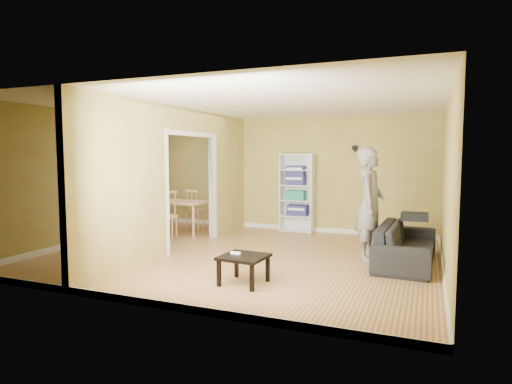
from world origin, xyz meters
TOP-DOWN VIEW (x-y plane):
  - room_shell at (0.00, 0.00)m, footprint 6.50×6.50m
  - partition at (-1.20, 0.00)m, footprint 0.22×5.50m
  - wall_speaker at (1.50, 2.69)m, footprint 0.10×0.10m
  - sofa at (2.70, 0.53)m, footprint 2.18×1.00m
  - person at (2.12, 0.51)m, footprint 0.84×0.67m
  - bookshelf at (0.25, 2.60)m, footprint 0.75×0.33m
  - paper_box_navy_a at (0.27, 2.56)m, footprint 0.46×0.30m
  - paper_box_teal at (0.23, 2.56)m, footprint 0.43×0.28m
  - paper_box_navy_b at (0.22, 2.56)m, footprint 0.43×0.28m
  - paper_box_navy_c at (0.22, 2.56)m, footprint 0.42×0.27m
  - coffee_table at (0.71, -1.51)m, footprint 0.59×0.59m
  - game_controller at (0.57, -1.47)m, footprint 0.14×0.04m
  - dining_table at (-2.11, 1.45)m, footprint 1.15×0.77m
  - chair_left at (-2.80, 1.39)m, footprint 0.45×0.45m
  - chair_near at (-2.06, 0.80)m, footprint 0.57×0.57m
  - chair_far at (-2.13, 2.09)m, footprint 0.47×0.47m

SIDE VIEW (x-z plane):
  - coffee_table at x=0.71m, z-range 0.14..0.53m
  - game_controller at x=0.57m, z-range 0.39..0.42m
  - sofa at x=2.70m, z-range 0.00..0.82m
  - chair_left at x=-2.80m, z-range 0.00..0.91m
  - chair_far at x=-2.13m, z-range 0.00..0.94m
  - paper_box_navy_a at x=0.27m, z-range 0.38..0.61m
  - chair_near at x=-2.06m, z-range 0.00..1.00m
  - dining_table at x=-2.11m, z-range 0.28..1.00m
  - paper_box_teal at x=0.23m, z-range 0.72..0.94m
  - bookshelf at x=0.25m, z-range 0.00..1.78m
  - person at x=2.12m, z-range 0.00..2.20m
  - paper_box_navy_b at x=0.22m, z-range 1.07..1.29m
  - room_shell at x=0.00m, z-range -1.95..4.55m
  - partition at x=-1.20m, z-range 0.00..2.60m
  - paper_box_navy_c at x=0.22m, z-range 1.29..1.50m
  - wall_speaker at x=1.50m, z-range 1.85..1.95m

